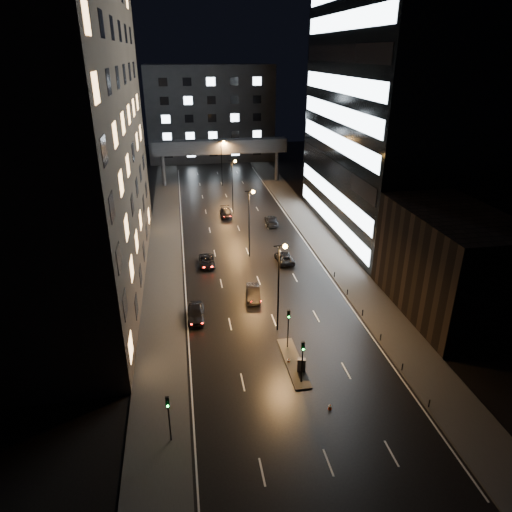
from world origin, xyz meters
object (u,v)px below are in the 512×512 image
object	(u,v)px
car_away_a	(196,313)
car_away_c	(207,261)
car_toward_b	(271,220)
car_toward_a	(284,258)
car_away_b	(253,293)
utility_cabinet	(301,365)
car_away_d	(226,213)

from	to	relation	value
car_away_a	car_away_c	distance (m)	14.40
car_away_c	car_toward_b	size ratio (longest dim) A/B	0.91
car_toward_a	car_away_c	bearing A→B (deg)	-5.28
car_away_b	utility_cabinet	xyz separation A→B (m)	(2.20, -14.79, 0.07)
car_away_d	car_toward_b	distance (m)	9.29
car_toward_a	car_away_a	bearing A→B (deg)	43.81
car_away_b	car_away_d	bearing A→B (deg)	95.94
car_away_b	car_toward_a	xyz separation A→B (m)	(6.18, 9.82, -0.10)
car_away_b	car_away_d	distance (m)	31.15
car_away_a	car_away_d	size ratio (longest dim) A/B	0.92
car_toward_b	car_away_a	bearing A→B (deg)	68.64
car_away_c	car_toward_b	xyz separation A→B (m)	(12.42, 15.05, 0.10)
car_away_a	car_away_d	world-z (taller)	car_away_a
car_toward_b	utility_cabinet	xyz separation A→B (m)	(-5.27, -40.43, 0.08)
car_away_b	car_toward_b	world-z (taller)	car_away_b
car_away_b	car_away_c	world-z (taller)	car_away_b
car_away_b	car_away_c	bearing A→B (deg)	121.04
car_away_b	car_toward_a	world-z (taller)	car_away_b
car_away_b	car_toward_b	xyz separation A→B (m)	(7.47, 25.63, -0.01)
car_toward_a	car_away_b	bearing A→B (deg)	56.43
car_away_a	car_toward_a	world-z (taller)	car_away_a
car_away_a	car_toward_b	world-z (taller)	car_away_a
car_away_c	car_away_d	xyz separation A→B (m)	(4.95, 20.57, 0.08)
car_away_d	car_toward_b	size ratio (longest dim) A/B	0.98
car_away_c	car_toward_b	world-z (taller)	car_toward_b
car_away_b	utility_cabinet	bearing A→B (deg)	-75.60
car_toward_a	car_toward_b	distance (m)	15.87
car_away_c	car_toward_a	xyz separation A→B (m)	(11.13, -0.76, 0.01)
car_away_c	utility_cabinet	size ratio (longest dim) A/B	3.46
car_toward_a	utility_cabinet	distance (m)	24.93
car_away_a	car_away_c	bearing A→B (deg)	83.67
car_toward_a	car_toward_b	size ratio (longest dim) A/B	0.92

